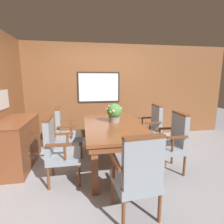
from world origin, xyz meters
TOP-DOWN VIEW (x-y plane):
  - ground_plane at (0.00, 0.00)m, footprint 14.00×14.00m
  - wall_back at (-0.00, 1.80)m, footprint 7.20×0.08m
  - dining_table at (0.10, 0.20)m, footprint 1.04×1.96m
  - chair_left_near at (-0.83, -0.26)m, footprint 0.49×0.53m
  - chair_right_far at (1.01, 0.66)m, footprint 0.50×0.54m
  - chair_head_near at (0.12, -1.17)m, footprint 0.56×0.53m
  - chair_right_near at (1.02, -0.25)m, footprint 0.50×0.54m
  - chair_left_far at (-0.81, 0.65)m, footprint 0.52×0.55m
  - potted_plant at (0.14, 0.36)m, footprint 0.30×0.29m
  - sideboard_cabinet at (-1.61, 0.36)m, footprint 0.53×1.22m

SIDE VIEW (x-z plane):
  - ground_plane at x=0.00m, z-range 0.00..0.00m
  - sideboard_cabinet at x=-1.61m, z-range 0.00..0.86m
  - chair_left_near at x=-0.83m, z-range 0.03..1.04m
  - chair_right_far at x=1.01m, z-range 0.03..1.04m
  - chair_head_near at x=0.12m, z-range 0.03..1.04m
  - chair_right_near at x=1.02m, z-range 0.03..1.04m
  - chair_left_far at x=-0.81m, z-range 0.03..1.04m
  - dining_table at x=0.10m, z-range 0.28..1.02m
  - potted_plant at x=0.14m, z-range 0.75..1.11m
  - wall_back at x=0.00m, z-range 0.00..2.45m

